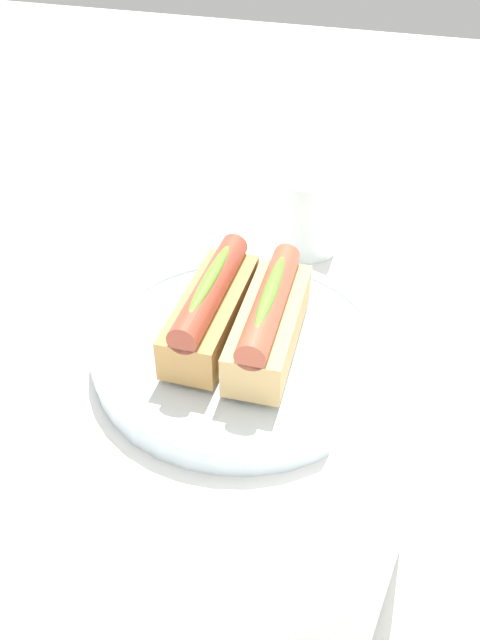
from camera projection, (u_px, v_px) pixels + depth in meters
ground_plane at (251, 355)px, 0.60m from camera, size 2.40×2.40×0.00m
serving_bowl at (240, 348)px, 0.58m from camera, size 0.27×0.27×0.03m
hotdog_front at (211, 307)px, 0.56m from camera, size 0.15×0.06×0.06m
hotdog_back at (269, 320)px, 0.55m from camera, size 0.15×0.06×0.06m
water_glass at (309, 219)px, 0.72m from camera, size 0.07×0.07×0.09m
napkin_box at (360, 538)px, 0.36m from camera, size 0.11×0.06×0.15m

